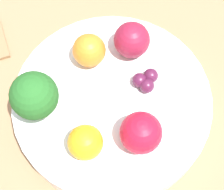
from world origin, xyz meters
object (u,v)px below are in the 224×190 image
at_px(apple_red, 141,133).
at_px(orange_front, 85,142).
at_px(grape_cluster, 146,80).
at_px(broccoli, 34,96).
at_px(orange_back, 89,50).
at_px(spoon, 0,39).
at_px(apple_green, 132,40).
at_px(bowl, 112,104).

xyz_separation_m(apple_red, orange_front, (0.06, 0.02, -0.00)).
relative_size(orange_front, grape_cluster, 1.22).
bearing_deg(grape_cluster, broccoli, 26.74).
relative_size(orange_back, spoon, 0.66).
height_order(apple_green, orange_front, apple_green).
xyz_separation_m(apple_red, orange_back, (0.09, -0.10, -0.00)).
distance_m(orange_front, grape_cluster, 0.12).
bearing_deg(orange_back, orange_front, 101.03).
xyz_separation_m(bowl, orange_front, (0.02, 0.07, 0.04)).
height_order(apple_green, grape_cluster, apple_green).
bearing_deg(spoon, bowl, 157.80).
bearing_deg(spoon, apple_green, -179.82).
distance_m(orange_front, spoon, 0.24).
bearing_deg(orange_front, apple_red, -159.33).
relative_size(apple_green, grape_cluster, 1.40).
bearing_deg(grape_cluster, orange_front, 60.93).
distance_m(apple_red, grape_cluster, 0.08).
bearing_deg(apple_red, spoon, -28.27).
distance_m(orange_front, orange_back, 0.13).
relative_size(apple_red, orange_front, 1.20).
relative_size(apple_green, spoon, 0.73).
bearing_deg(grape_cluster, spoon, -11.83).
bearing_deg(orange_back, apple_green, -153.80).
xyz_separation_m(bowl, apple_green, (-0.01, -0.08, 0.04)).
height_order(bowl, spoon, bowl).
height_order(broccoli, orange_front, broccoli).
xyz_separation_m(broccoli, orange_back, (-0.05, -0.09, -0.02)).
height_order(apple_red, spoon, apple_red).
bearing_deg(apple_red, orange_front, 20.67).
bearing_deg(broccoli, apple_green, -131.24).
distance_m(grape_cluster, spoon, 0.24).
bearing_deg(spoon, orange_front, 139.05).
relative_size(broccoli, orange_front, 1.68).
height_order(bowl, apple_red, apple_red).
bearing_deg(orange_front, bowl, -103.52).
bearing_deg(apple_red, orange_back, -49.41).
distance_m(apple_red, spoon, 0.28).
bearing_deg(spoon, orange_back, 170.33).
relative_size(orange_front, spoon, 0.64).
distance_m(apple_green, spoon, 0.21).
bearing_deg(orange_front, broccoli, -28.31).
relative_size(broccoli, apple_green, 1.47).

